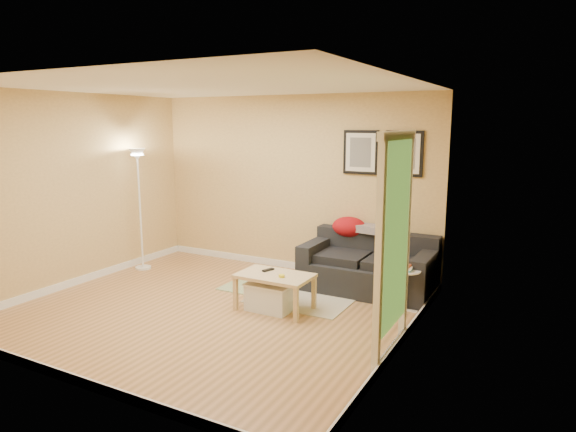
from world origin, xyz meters
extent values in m
plane|color=tan|center=(0.00, 0.00, 0.00)|extent=(4.50, 4.50, 0.00)
plane|color=white|center=(0.00, 0.00, 2.60)|extent=(4.50, 4.50, 0.00)
plane|color=#DCB671|center=(0.00, 2.00, 1.30)|extent=(4.50, 0.00, 4.50)
plane|color=#DCB671|center=(0.00, -2.00, 1.30)|extent=(4.50, 0.00, 4.50)
plane|color=#DCB671|center=(-2.25, 0.00, 1.30)|extent=(0.00, 4.00, 4.00)
plane|color=#DCB671|center=(2.25, 0.00, 1.30)|extent=(0.00, 4.00, 4.00)
cube|color=white|center=(0.00, 1.99, 0.05)|extent=(4.50, 0.02, 0.10)
cube|color=white|center=(0.00, -1.99, 0.05)|extent=(4.50, 0.02, 0.10)
cube|color=white|center=(-2.24, 0.00, 0.05)|extent=(0.02, 4.00, 0.10)
cube|color=white|center=(2.24, 0.00, 0.05)|extent=(0.02, 4.00, 0.10)
cube|color=#B9AE92|center=(0.76, 0.79, 0.01)|extent=(1.25, 0.85, 0.01)
cube|color=#668C4C|center=(-0.08, 0.86, 0.01)|extent=(0.70, 0.50, 0.01)
cube|color=black|center=(0.49, 0.45, 0.45)|extent=(0.10, 0.17, 0.02)
cylinder|color=yellow|center=(0.76, 0.29, 0.45)|extent=(0.07, 0.07, 0.03)
camera|label=1|loc=(3.50, -4.65, 2.20)|focal=31.64mm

